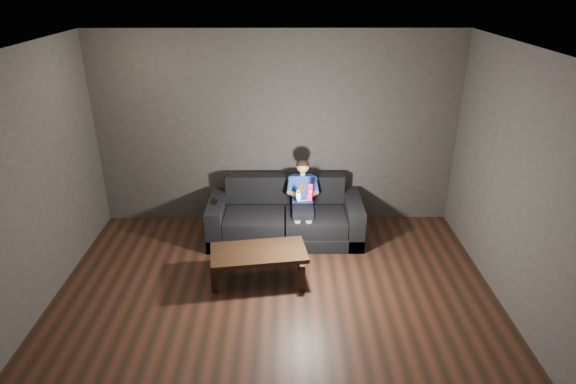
{
  "coord_description": "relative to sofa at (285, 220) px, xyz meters",
  "views": [
    {
      "loc": [
        0.11,
        -3.89,
        3.33
      ],
      "look_at": [
        0.15,
        1.55,
        0.85
      ],
      "focal_mm": 30.0,
      "sensor_mm": 36.0,
      "label": 1
    }
  ],
  "objects": [
    {
      "name": "right_wall",
      "position": [
        2.39,
        -1.93,
        1.09
      ],
      "size": [
        0.04,
        5.0,
        2.7
      ],
      "primitive_type": "cube",
      "color": "#34312D",
      "rests_on": "ground"
    },
    {
      "name": "wii_remote_red",
      "position": [
        0.31,
        -0.45,
        0.62
      ],
      "size": [
        0.07,
        0.09,
        0.21
      ],
      "color": "#F2002C",
      "rests_on": "child"
    },
    {
      "name": "nunchuk_white",
      "position": [
        0.16,
        -0.45,
        0.57
      ],
      "size": [
        0.08,
        0.11,
        0.16
      ],
      "color": "white",
      "rests_on": "child"
    },
    {
      "name": "back_wall",
      "position": [
        -0.11,
        0.57,
        1.09
      ],
      "size": [
        5.0,
        0.04,
        2.7
      ],
      "primitive_type": "cube",
      "color": "#34312D",
      "rests_on": "ground"
    },
    {
      "name": "floor",
      "position": [
        -0.11,
        -1.93,
        -0.26
      ],
      "size": [
        5.0,
        5.0,
        0.0
      ],
      "primitive_type": "plane",
      "color": "black",
      "rests_on": "ground"
    },
    {
      "name": "child",
      "position": [
        0.23,
        -0.06,
        0.41
      ],
      "size": [
        0.42,
        0.51,
        1.02
      ],
      "color": "black",
      "rests_on": "sofa"
    },
    {
      "name": "sofa",
      "position": [
        0.0,
        0.0,
        0.0
      ],
      "size": [
        2.06,
        0.89,
        0.79
      ],
      "color": "black",
      "rests_on": "floor"
    },
    {
      "name": "coffee_table",
      "position": [
        -0.31,
        -1.04,
        0.09
      ],
      "size": [
        1.17,
        0.7,
        0.4
      ],
      "color": "black",
      "rests_on": "floor"
    },
    {
      "name": "wii_remote_black",
      "position": [
        -0.93,
        -0.08,
        0.31
      ],
      "size": [
        0.05,
        0.14,
        0.03
      ],
      "color": "black",
      "rests_on": "sofa"
    },
    {
      "name": "ceiling",
      "position": [
        -0.11,
        -1.93,
        2.44
      ],
      "size": [
        5.0,
        5.0,
        0.02
      ],
      "primitive_type": "cube",
      "color": "white",
      "rests_on": "back_wall"
    }
  ]
}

